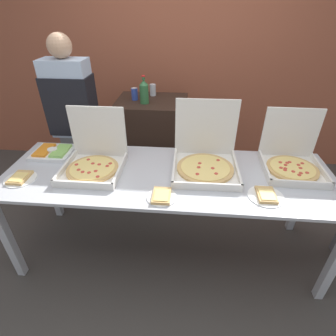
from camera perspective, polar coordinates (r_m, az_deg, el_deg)
name	(u,v)px	position (r m, az deg, el deg)	size (l,w,h in m)	color
ground_plane	(168,248)	(2.54, 0.00, -17.01)	(16.00, 16.00, 0.00)	#423D38
brick_wall_behind	(180,54)	(3.38, 2.71, 23.55)	(10.00, 0.06, 2.80)	#9E5138
buffet_table	(168,183)	(2.03, 0.00, -3.31)	(2.49, 0.83, 0.83)	#B7BABF
pizza_box_far_right	(94,159)	(2.08, -15.79, 1.80)	(0.44, 0.46, 0.44)	silver
pizza_box_near_left	(205,158)	(2.03, 8.13, 2.23)	(0.49, 0.51, 0.48)	silver
pizza_box_far_left	(292,160)	(2.22, 25.33, 1.66)	(0.44, 0.45, 0.43)	silver
paper_plate_front_right	(162,196)	(1.74, -1.41, -6.13)	(0.20, 0.20, 0.03)	white
paper_plate_front_center	(20,178)	(2.19, -29.52, -1.91)	(0.23, 0.23, 0.03)	white
paper_plate_front_left	(266,195)	(1.87, 20.58, -5.60)	(0.24, 0.24, 0.03)	white
veggie_tray	(53,152)	(2.42, -23.76, 3.18)	(0.32, 0.27, 0.05)	white
sideboard_podium	(153,145)	(3.06, -3.24, 5.12)	(0.75, 0.59, 1.05)	black
soda_bottle	(144,91)	(2.73, -5.23, 16.26)	(0.09, 0.09, 0.27)	#2D6638
soda_can_silver	(153,90)	(2.99, -3.32, 16.62)	(0.07, 0.07, 0.12)	silver
soda_can_colored	(135,94)	(2.86, -7.30, 15.70)	(0.07, 0.07, 0.12)	#334CB2
person_server_vest	(75,120)	(2.70, -19.67, 9.86)	(0.42, 0.24, 1.72)	slate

